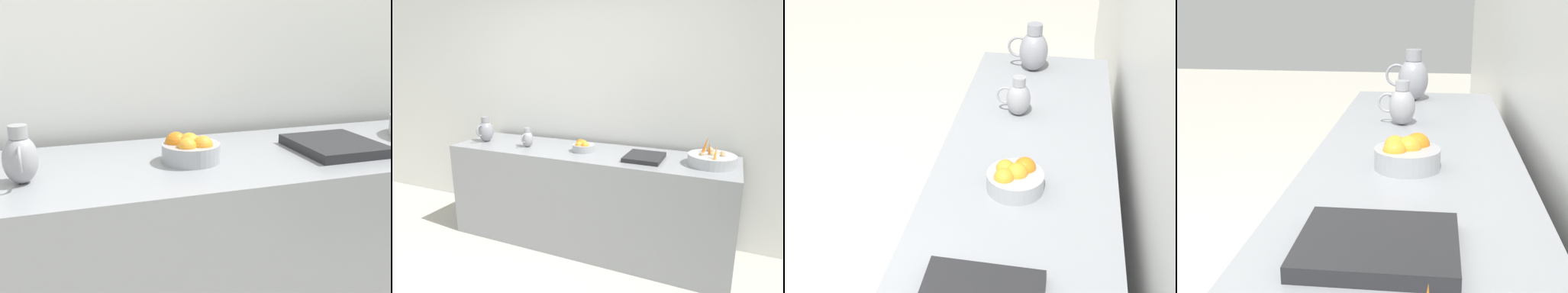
{
  "view_description": "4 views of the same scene",
  "coord_description": "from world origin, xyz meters",
  "views": [
    {
      "loc": [
        0.14,
        -0.4,
        1.42
      ],
      "look_at": [
        -1.43,
        0.13,
        0.98
      ],
      "focal_mm": 45.95,
      "sensor_mm": 36.0,
      "label": 1
    },
    {
      "loc": [
        1.21,
        1.34,
        1.7
      ],
      "look_at": [
        -1.34,
        0.22,
        1.0
      ],
      "focal_mm": 30.73,
      "sensor_mm": 36.0,
      "label": 2
    },
    {
      "loc": [
        -1.6,
        1.61,
        2.03
      ],
      "look_at": [
        -1.33,
        0.09,
        1.06
      ],
      "focal_mm": 46.92,
      "sensor_mm": 36.0,
      "label": 3
    },
    {
      "loc": [
        -1.55,
        1.73,
        1.46
      ],
      "look_at": [
        -1.37,
        0.19,
        1.0
      ],
      "focal_mm": 49.74,
      "sensor_mm": 36.0,
      "label": 4
    }
  ],
  "objects": [
    {
      "name": "prep_counter",
      "position": [
        -1.49,
        0.14,
        0.46
      ],
      "size": [
        0.7,
        2.61,
        0.92
      ],
      "primitive_type": "cube",
      "color": "gray",
      "rests_on": "ground_plane"
    },
    {
      "name": "orange_bowl",
      "position": [
        -1.47,
        0.12,
        0.96
      ],
      "size": [
        0.21,
        0.21,
        0.1
      ],
      "color": "#9EA0A5",
      "rests_on": "prep_counter"
    },
    {
      "name": "metal_pitcher_tall",
      "position": [
        -1.43,
        -0.95,
        1.03
      ],
      "size": [
        0.21,
        0.15,
        0.25
      ],
      "color": "gray",
      "rests_on": "prep_counter"
    },
    {
      "name": "metal_pitcher_short",
      "position": [
        -1.41,
        -0.44,
        1.0
      ],
      "size": [
        0.15,
        0.11,
        0.18
      ],
      "color": "#939399",
      "rests_on": "prep_counter"
    }
  ]
}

